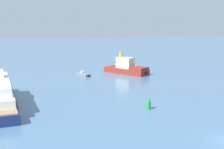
% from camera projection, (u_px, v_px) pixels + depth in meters
% --- Properties ---
extents(fishing_skiff, '(3.14, 4.90, 1.00)m').
position_uv_depth(fishing_skiff, '(83.00, 74.00, 72.07)').
color(fishing_skiff, slate).
rests_on(fishing_skiff, ground).
extents(tugboat, '(10.15, 11.04, 5.10)m').
position_uv_depth(tugboat, '(127.00, 68.00, 74.54)').
color(tugboat, maroon).
rests_on(tugboat, ground).
extents(channel_buoy_green, '(0.70, 0.70, 1.90)m').
position_uv_depth(channel_buoy_green, '(148.00, 104.00, 44.87)').
color(channel_buoy_green, green).
rests_on(channel_buoy_green, ground).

